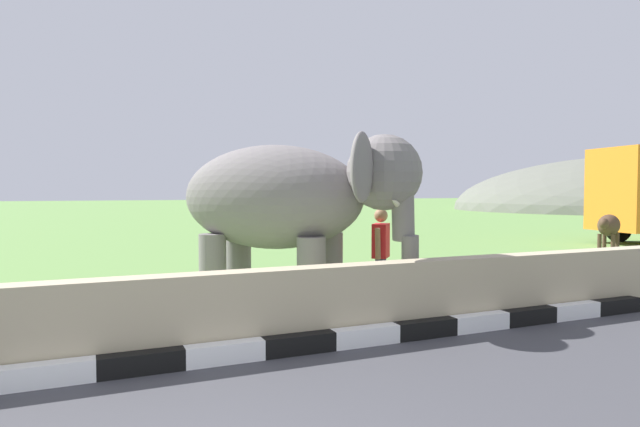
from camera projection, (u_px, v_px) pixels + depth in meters
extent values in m
cube|color=white|center=(47.00, 375.00, 5.42)|extent=(0.90, 0.20, 0.24)
cube|color=black|center=(142.00, 363.00, 5.78)|extent=(0.90, 0.20, 0.24)
cube|color=white|center=(225.00, 353.00, 6.13)|extent=(0.90, 0.20, 0.24)
cube|color=black|center=(299.00, 344.00, 6.49)|extent=(0.90, 0.20, 0.24)
cube|color=white|center=(365.00, 336.00, 6.85)|extent=(0.90, 0.20, 0.24)
cube|color=black|center=(425.00, 329.00, 7.20)|extent=(0.90, 0.20, 0.24)
cube|color=white|center=(479.00, 323.00, 7.56)|extent=(0.90, 0.20, 0.24)
cube|color=black|center=(529.00, 317.00, 7.91)|extent=(0.90, 0.20, 0.24)
cube|color=white|center=(574.00, 311.00, 8.27)|extent=(0.90, 0.20, 0.24)
cube|color=black|center=(615.00, 306.00, 8.63)|extent=(0.90, 0.20, 0.24)
cube|color=tan|center=(298.00, 307.00, 6.79)|extent=(28.00, 0.36, 1.00)
cylinder|color=slate|center=(330.00, 270.00, 9.07)|extent=(0.44, 0.44, 1.26)
cylinder|color=slate|center=(311.00, 278.00, 8.22)|extent=(0.44, 0.44, 1.26)
cylinder|color=slate|center=(239.00, 266.00, 9.62)|extent=(0.44, 0.44, 1.26)
cylinder|color=slate|center=(213.00, 273.00, 8.77)|extent=(0.44, 0.44, 1.26)
ellipsoid|color=slate|center=(272.00, 197.00, 8.87)|extent=(3.37, 3.27, 1.70)
sphere|color=slate|center=(384.00, 172.00, 8.24)|extent=(1.16, 1.16, 1.16)
ellipsoid|color=#D84C8C|center=(403.00, 162.00, 8.14)|extent=(0.70, 0.72, 0.44)
ellipsoid|color=slate|center=(386.00, 171.00, 9.02)|extent=(0.78, 0.83, 1.00)
ellipsoid|color=slate|center=(362.00, 167.00, 7.55)|extent=(0.78, 0.83, 1.00)
cylinder|color=slate|center=(403.00, 209.00, 8.17)|extent=(0.57, 0.58, 0.99)
cylinder|color=slate|center=(410.00, 262.00, 8.16)|extent=(0.40, 0.40, 0.81)
cone|color=beige|center=(403.00, 202.00, 8.45)|extent=(0.48, 0.51, 0.22)
cone|color=beige|center=(396.00, 202.00, 7.92)|extent=(0.48, 0.51, 0.22)
cylinder|color=navy|center=(382.00, 280.00, 9.35)|extent=(0.15, 0.15, 0.82)
cylinder|color=navy|center=(379.00, 282.00, 9.16)|extent=(0.15, 0.15, 0.82)
cube|color=red|center=(381.00, 241.00, 9.23)|extent=(0.44, 0.46, 0.58)
cylinder|color=#9E7251|center=(384.00, 241.00, 9.48)|extent=(0.17, 0.18, 0.53)
cylinder|color=#9E7251|center=(378.00, 244.00, 8.98)|extent=(0.17, 0.18, 0.53)
sphere|color=#9E7251|center=(381.00, 215.00, 9.21)|extent=(0.23, 0.23, 0.23)
cylinder|color=black|center=(619.00, 228.00, 20.85)|extent=(1.04, 0.46, 1.00)
cylinder|color=#473323|center=(613.00, 245.00, 16.18)|extent=(0.12, 0.12, 0.65)
cylinder|color=#473323|center=(599.00, 245.00, 16.39)|extent=(0.12, 0.12, 0.65)
cylinder|color=#473323|center=(617.00, 243.00, 16.90)|extent=(0.12, 0.12, 0.65)
cylinder|color=#473323|center=(604.00, 242.00, 17.11)|extent=(0.12, 0.12, 0.65)
ellipsoid|color=#473323|center=(609.00, 225.00, 16.62)|extent=(1.60, 1.28, 0.66)
ellipsoid|color=#473323|center=(604.00, 223.00, 15.87)|extent=(0.48, 0.43, 0.32)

